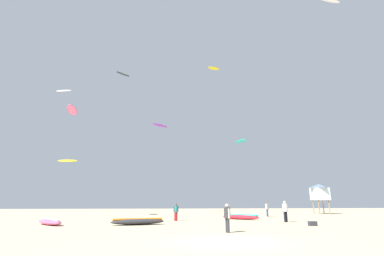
{
  "coord_description": "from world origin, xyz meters",
  "views": [
    {
      "loc": [
        -2.95,
        -13.26,
        1.72
      ],
      "look_at": [
        0.0,
        15.88,
        9.26
      ],
      "focal_mm": 26.73,
      "sensor_mm": 36.0,
      "label": 1
    }
  ],
  "objects": [
    {
      "name": "kite_grounded_near",
      "position": [
        4.79,
        15.61,
        0.23
      ],
      "size": [
        3.68,
        3.64,
        0.48
      ],
      "color": "red",
      "rests_on": "ground"
    },
    {
      "name": "person_foreground",
      "position": [
        0.8,
        3.62,
        0.93
      ],
      "size": [
        0.36,
        0.51,
        1.59
      ],
      "rotation": [
        0.0,
        0.0,
        0.28
      ],
      "color": "#2D2D33",
      "rests_on": "ground"
    },
    {
      "name": "person_midground",
      "position": [
        9.37,
        20.57,
        0.97
      ],
      "size": [
        0.38,
        0.55,
        1.67
      ],
      "rotation": [
        0.0,
        0.0,
        6.23
      ],
      "color": "navy",
      "rests_on": "ground"
    },
    {
      "name": "kite_aloft_0",
      "position": [
        10.54,
        34.87,
        12.01
      ],
      "size": [
        1.99,
        3.35,
        0.41
      ],
      "color": "#19B29E"
    },
    {
      "name": "kite_aloft_7",
      "position": [
        -14.22,
        21.31,
        12.54
      ],
      "size": [
        2.08,
        4.35,
        0.54
      ],
      "color": "#E5598C"
    },
    {
      "name": "kite_aloft_2",
      "position": [
        -20.59,
        41.45,
        9.01
      ],
      "size": [
        3.69,
        1.27,
        0.74
      ],
      "color": "yellow"
    },
    {
      "name": "kite_grounded_mid",
      "position": [
        -11.38,
        10.35,
        0.22
      ],
      "size": [
        3.25,
        3.75,
        0.48
      ],
      "color": "#E5598C",
      "rests_on": "ground"
    },
    {
      "name": "ground_plane",
      "position": [
        0.0,
        0.0,
        0.0
      ],
      "size": [
        120.0,
        120.0,
        0.0
      ],
      "primitive_type": "plane",
      "color": "#C6B28C"
    },
    {
      "name": "kite_aloft_3",
      "position": [
        -3.65,
        33.76,
        14.21
      ],
      "size": [
        3.02,
        2.93,
        0.35
      ],
      "color": "purple"
    },
    {
      "name": "cooler_box",
      "position": [
        7.96,
        7.54,
        0.16
      ],
      "size": [
        0.56,
        0.36,
        0.32
      ],
      "primitive_type": "cube",
      "color": "#2D2D33",
      "rests_on": "ground"
    },
    {
      "name": "kite_aloft_6",
      "position": [
        -21.2,
        37.15,
        21.12
      ],
      "size": [
        3.04,
        1.47,
        0.64
      ],
      "color": "white"
    },
    {
      "name": "person_right",
      "position": [
        7.67,
        11.51,
        1.03
      ],
      "size": [
        0.55,
        0.4,
        1.77
      ],
      "rotation": [
        0.0,
        0.0,
        5.11
      ],
      "color": "black",
      "rests_on": "ground"
    },
    {
      "name": "kite_aloft_1",
      "position": [
        -9.06,
        25.51,
        19.53
      ],
      "size": [
        2.1,
        1.95,
        0.45
      ],
      "color": "#2D2D33"
    },
    {
      "name": "kite_aloft_4",
      "position": [
        5.12,
        30.09,
        23.4
      ],
      "size": [
        2.22,
        1.19,
        0.45
      ],
      "color": "yellow"
    },
    {
      "name": "kite_grounded_far",
      "position": [
        -4.74,
        9.73,
        0.24
      ],
      "size": [
        4.25,
        2.25,
        0.51
      ],
      "color": "#2D2D33",
      "rests_on": "ground"
    },
    {
      "name": "kite_aloft_5",
      "position": [
        16.51,
        14.53,
        25.38
      ],
      "size": [
        3.44,
        1.63,
        0.65
      ],
      "color": "white"
    },
    {
      "name": "lifeguard_tower",
      "position": [
        19.35,
        26.35,
        3.05
      ],
      "size": [
        2.3,
        2.3,
        4.15
      ],
      "color": "#8C704C",
      "rests_on": "ground"
    },
    {
      "name": "person_left",
      "position": [
        -1.67,
        14.08,
        0.91
      ],
      "size": [
        0.48,
        0.35,
        1.56
      ],
      "rotation": [
        0.0,
        0.0,
        5.15
      ],
      "color": "#B21E23",
      "rests_on": "ground"
    }
  ]
}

